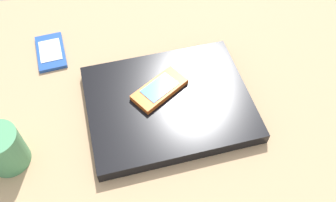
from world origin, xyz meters
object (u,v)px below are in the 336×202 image
at_px(cell_phone_on_laptop, 159,89).
at_px(laptop_closed, 168,103).
at_px(cell_phone_on_desk, 50,52).
at_px(coffee_mug, 1,149).

bearing_deg(cell_phone_on_laptop, laptop_closed, 124.64).
distance_m(cell_phone_on_desk, coffee_mug, 0.27).
distance_m(laptop_closed, coffee_mug, 0.31).
height_order(laptop_closed, coffee_mug, coffee_mug).
height_order(cell_phone_on_laptop, cell_phone_on_desk, cell_phone_on_laptop).
bearing_deg(cell_phone_on_desk, coffee_mug, 78.85).
bearing_deg(coffee_mug, laptop_closed, -163.79).
xyz_separation_m(cell_phone_on_laptop, cell_phone_on_desk, (0.23, -0.15, -0.03)).
relative_size(cell_phone_on_laptop, cell_phone_on_desk, 1.00).
distance_m(cell_phone_on_laptop, cell_phone_on_desk, 0.28).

